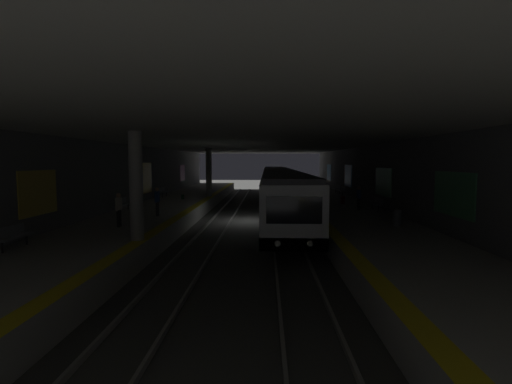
# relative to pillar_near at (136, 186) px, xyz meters

# --- Properties ---
(ground_plane) EXTENTS (120.00, 120.00, 0.00)m
(ground_plane) POSITION_rel_pillar_near_xyz_m (11.45, -4.35, -3.33)
(ground_plane) COLOR #42423F
(track_left) EXTENTS (60.00, 1.53, 0.16)m
(track_left) POSITION_rel_pillar_near_xyz_m (11.45, -6.55, -3.25)
(track_left) COLOR gray
(track_left) RESTS_ON ground
(track_right) EXTENTS (60.00, 1.53, 0.16)m
(track_right) POSITION_rel_pillar_near_xyz_m (11.45, -2.15, -3.25)
(track_right) COLOR gray
(track_right) RESTS_ON ground
(platform_left) EXTENTS (60.00, 5.30, 1.06)m
(platform_left) POSITION_rel_pillar_near_xyz_m (11.45, -10.90, -2.80)
(platform_left) COLOR #A8A59E
(platform_left) RESTS_ON ground
(platform_right) EXTENTS (60.00, 5.30, 1.06)m
(platform_right) POSITION_rel_pillar_near_xyz_m (11.45, 2.20, -2.80)
(platform_right) COLOR #A8A59E
(platform_right) RESTS_ON ground
(wall_left) EXTENTS (60.00, 0.56, 5.60)m
(wall_left) POSITION_rel_pillar_near_xyz_m (11.49, -13.80, -0.52)
(wall_left) COLOR slate
(wall_left) RESTS_ON ground
(wall_right) EXTENTS (60.00, 0.56, 5.60)m
(wall_right) POSITION_rel_pillar_near_xyz_m (11.48, 5.10, -0.52)
(wall_right) COLOR slate
(wall_right) RESTS_ON ground
(ceiling_slab) EXTENTS (60.00, 19.40, 0.40)m
(ceiling_slab) POSITION_rel_pillar_near_xyz_m (11.45, -4.35, 2.47)
(ceiling_slab) COLOR beige
(ceiling_slab) RESTS_ON wall_left
(pillar_near) EXTENTS (0.56, 0.56, 4.55)m
(pillar_near) POSITION_rel_pillar_near_xyz_m (0.00, 0.00, 0.00)
(pillar_near) COLOR gray
(pillar_near) RESTS_ON platform_right
(pillar_far) EXTENTS (0.56, 0.56, 4.55)m
(pillar_far) POSITION_rel_pillar_near_xyz_m (19.51, 0.00, 0.00)
(pillar_far) COLOR gray
(pillar_far) RESTS_ON platform_right
(metro_train) EXTENTS (37.27, 2.83, 3.49)m
(metro_train) POSITION_rel_pillar_near_xyz_m (18.10, -6.55, -1.30)
(metro_train) COLOR silver
(metro_train) RESTS_ON track_left
(bench_left_near) EXTENTS (1.70, 0.47, 0.86)m
(bench_left_near) POSITION_rel_pillar_near_xyz_m (9.74, -12.88, -1.75)
(bench_left_near) COLOR #262628
(bench_left_near) RESTS_ON platform_left
(bench_left_mid) EXTENTS (1.70, 0.47, 0.86)m
(bench_left_mid) POSITION_rel_pillar_near_xyz_m (21.26, -12.88, -1.75)
(bench_left_mid) COLOR #262628
(bench_left_mid) RESTS_ON platform_left
(bench_left_far) EXTENTS (1.70, 0.47, 0.86)m
(bench_left_far) POSITION_rel_pillar_near_xyz_m (23.36, -12.88, -1.75)
(bench_left_far) COLOR #262628
(bench_left_far) RESTS_ON platform_left
(bench_right_near) EXTENTS (1.70, 0.47, 0.86)m
(bench_right_near) POSITION_rel_pillar_near_xyz_m (-1.69, 4.18, -1.75)
(bench_right_near) COLOR #262628
(bench_right_near) RESTS_ON platform_right
(bench_right_mid) EXTENTS (1.70, 0.47, 0.86)m
(bench_right_mid) POSITION_rel_pillar_near_xyz_m (9.14, 4.18, -1.75)
(bench_right_mid) COLOR #262628
(bench_right_mid) RESTS_ON platform_right
(bench_right_far) EXTENTS (1.70, 0.47, 0.86)m
(bench_right_far) POSITION_rel_pillar_near_xyz_m (18.88, 4.18, -1.75)
(bench_right_far) COLOR #262628
(bench_right_far) RESTS_ON platform_right
(person_waiting_near) EXTENTS (0.60, 0.24, 1.73)m
(person_waiting_near) POSITION_rel_pillar_near_xyz_m (6.84, 1.17, -1.33)
(person_waiting_near) COLOR #3D3D3D
(person_waiting_near) RESTS_ON platform_right
(person_walking_mid) EXTENTS (0.60, 0.23, 1.69)m
(person_walking_mid) POSITION_rel_pillar_near_xyz_m (18.67, -10.06, -1.35)
(person_walking_mid) COLOR #414141
(person_walking_mid) RESTS_ON platform_left
(person_standing_far) EXTENTS (0.60, 0.24, 1.72)m
(person_standing_far) POSITION_rel_pillar_near_xyz_m (3.09, 2.02, -1.34)
(person_standing_far) COLOR black
(person_standing_far) RESTS_ON platform_right
(person_boarding) EXTENTS (0.60, 0.22, 1.61)m
(person_boarding) POSITION_rel_pillar_near_xyz_m (10.01, -11.75, -1.41)
(person_boarding) COLOR black
(person_boarding) RESTS_ON platform_left
(suitcase_rolling) EXTENTS (0.42, 0.26, 0.89)m
(suitcase_rolling) POSITION_rel_pillar_near_xyz_m (13.77, -11.44, -1.98)
(suitcase_rolling) COLOR maroon
(suitcase_rolling) RESTS_ON platform_left
(backpack_on_floor) EXTENTS (0.30, 0.20, 0.40)m
(backpack_on_floor) POSITION_rel_pillar_near_xyz_m (16.79, 1.90, -2.08)
(backpack_on_floor) COLOR #1E512D
(backpack_on_floor) RESTS_ON platform_right
(trash_bin) EXTENTS (0.44, 0.44, 0.85)m
(trash_bin) POSITION_rel_pillar_near_xyz_m (3.74, -12.15, -1.85)
(trash_bin) COLOR #595B5E
(trash_bin) RESTS_ON platform_left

